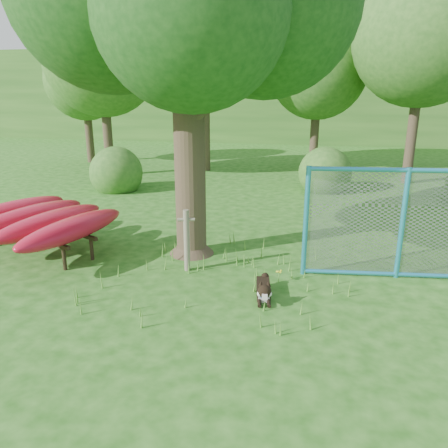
# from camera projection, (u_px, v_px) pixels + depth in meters

# --- Properties ---
(ground) EXTENTS (80.00, 80.00, 0.00)m
(ground) POSITION_uv_depth(u_px,v_px,m) (196.00, 303.00, 7.12)
(ground) COLOR #1B5310
(ground) RESTS_ON ground
(wooden_post) EXTENTS (0.33, 0.16, 1.20)m
(wooden_post) POSITION_uv_depth(u_px,v_px,m) (187.00, 239.00, 8.22)
(wooden_post) COLOR #6C6351
(wooden_post) RESTS_ON ground
(kayak_rack) EXTENTS (3.40, 3.67, 0.95)m
(kayak_rack) POSITION_uv_depth(u_px,v_px,m) (40.00, 220.00, 9.12)
(kayak_rack) COLOR black
(kayak_rack) RESTS_ON ground
(husky_dog) EXTENTS (0.35, 0.97, 0.43)m
(husky_dog) POSITION_uv_depth(u_px,v_px,m) (264.00, 290.00, 7.23)
(husky_dog) COLOR black
(husky_dog) RESTS_ON ground
(fence_section) EXTENTS (3.49, 0.52, 3.41)m
(fence_section) POSITION_uv_depth(u_px,v_px,m) (402.00, 224.00, 7.79)
(fence_section) COLOR #2890BD
(fence_section) RESTS_ON ground
(wildflower_clump) EXTENTS (0.11, 0.09, 0.23)m
(wildflower_clump) POSITION_uv_depth(u_px,v_px,m) (279.00, 273.00, 7.83)
(wildflower_clump) COLOR #5B9B32
(wildflower_clump) RESTS_ON ground
(bg_tree_a) EXTENTS (4.40, 4.40, 6.70)m
(bg_tree_a) POSITION_uv_depth(u_px,v_px,m) (102.00, 58.00, 16.48)
(bg_tree_a) COLOR #392C1F
(bg_tree_a) RESTS_ON ground
(bg_tree_b) EXTENTS (5.20, 5.20, 8.22)m
(bg_tree_b) POSITION_uv_depth(u_px,v_px,m) (205.00, 30.00, 17.29)
(bg_tree_b) COLOR #392C1F
(bg_tree_b) RESTS_ON ground
(bg_tree_c) EXTENTS (4.00, 4.00, 6.12)m
(bg_tree_c) POSITION_uv_depth(u_px,v_px,m) (318.00, 70.00, 17.73)
(bg_tree_c) COLOR #392C1F
(bg_tree_c) RESTS_ON ground
(bg_tree_d) EXTENTS (4.80, 4.80, 7.50)m
(bg_tree_d) POSITION_uv_depth(u_px,v_px,m) (424.00, 36.00, 14.85)
(bg_tree_d) COLOR #392C1F
(bg_tree_d) RESTS_ON ground
(bg_tree_f) EXTENTS (3.60, 3.60, 5.55)m
(bg_tree_f) POSITION_uv_depth(u_px,v_px,m) (85.00, 81.00, 20.02)
(bg_tree_f) COLOR #392C1F
(bg_tree_f) RESTS_ON ground
(shrub_left) EXTENTS (1.80, 1.80, 1.80)m
(shrub_left) POSITION_uv_depth(u_px,v_px,m) (118.00, 190.00, 15.15)
(shrub_left) COLOR #2C5E1E
(shrub_left) RESTS_ON ground
(shrub_mid) EXTENTS (1.80, 1.80, 1.80)m
(shrub_mid) POSITION_uv_depth(u_px,v_px,m) (324.00, 190.00, 15.10)
(shrub_mid) COLOR #2C5E1E
(shrub_mid) RESTS_ON ground
(wooded_hillside) EXTENTS (80.00, 12.00, 6.00)m
(wooded_hillside) POSITION_uv_depth(u_px,v_px,m) (300.00, 95.00, 32.36)
(wooded_hillside) COLOR #2C5E1E
(wooded_hillside) RESTS_ON ground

